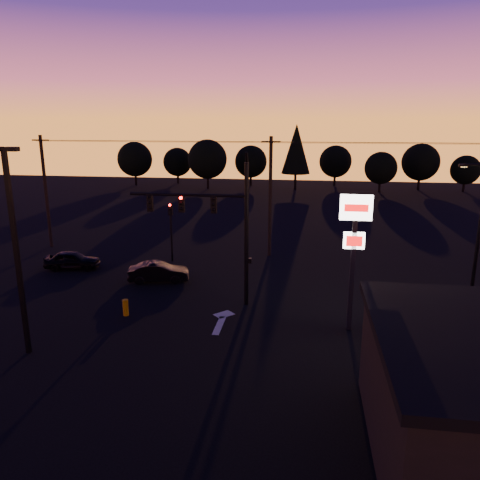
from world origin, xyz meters
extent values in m
plane|color=black|center=(0.00, 0.00, 0.00)|extent=(120.00, 120.00, 0.00)
cube|color=beige|center=(0.50, 1.00, 0.01)|extent=(0.35, 2.20, 0.01)
cube|color=beige|center=(0.50, 2.40, 0.01)|extent=(1.20, 1.20, 0.01)
cylinder|color=black|center=(1.50, 4.00, 4.00)|extent=(0.24, 0.24, 8.00)
cylinder|color=black|center=(1.50, 4.00, 8.20)|extent=(0.14, 0.52, 0.76)
cylinder|color=black|center=(-1.75, 4.00, 6.20)|extent=(6.50, 0.16, 0.16)
cube|color=black|center=(-0.30, 4.00, 5.70)|extent=(0.32, 0.22, 0.95)
sphere|color=black|center=(-0.30, 3.87, 6.05)|extent=(0.18, 0.18, 0.18)
sphere|color=black|center=(-0.30, 3.87, 5.75)|extent=(0.18, 0.18, 0.18)
sphere|color=black|center=(-0.30, 3.87, 5.45)|extent=(0.18, 0.18, 0.18)
cube|color=black|center=(-2.10, 4.00, 5.70)|extent=(0.32, 0.22, 0.95)
sphere|color=#FF0705|center=(-2.10, 3.87, 6.05)|extent=(0.18, 0.18, 0.18)
sphere|color=black|center=(-2.10, 3.87, 5.75)|extent=(0.18, 0.18, 0.18)
sphere|color=black|center=(-2.10, 3.87, 5.45)|extent=(0.18, 0.18, 0.18)
cube|color=black|center=(-3.90, 4.00, 5.70)|extent=(0.32, 0.22, 0.95)
sphere|color=black|center=(-3.90, 3.87, 6.05)|extent=(0.18, 0.18, 0.18)
sphere|color=black|center=(-3.90, 3.87, 5.75)|extent=(0.18, 0.18, 0.18)
sphere|color=black|center=(-3.90, 3.87, 5.45)|extent=(0.18, 0.18, 0.18)
cube|color=black|center=(1.68, 4.00, 2.60)|extent=(0.22, 0.18, 0.28)
cylinder|color=black|center=(-5.00, 11.50, 1.80)|extent=(0.14, 0.14, 3.60)
cube|color=black|center=(-5.00, 11.50, 3.90)|extent=(0.30, 0.20, 0.90)
sphere|color=#FF0705|center=(-5.00, 11.38, 4.22)|extent=(0.18, 0.18, 0.18)
sphere|color=black|center=(-5.00, 11.38, 3.94)|extent=(0.18, 0.18, 0.18)
sphere|color=black|center=(-5.00, 11.38, 3.66)|extent=(0.18, 0.18, 0.18)
cube|color=black|center=(-7.50, -3.00, 4.50)|extent=(0.18, 0.18, 9.00)
cube|color=black|center=(-7.15, -3.00, 9.05)|extent=(0.55, 0.30, 0.18)
cube|color=black|center=(7.00, 1.50, 3.20)|extent=(0.22, 0.22, 6.40)
cube|color=white|center=(7.00, 1.50, 6.20)|extent=(1.50, 0.25, 1.20)
cube|color=red|center=(7.00, 1.36, 6.20)|extent=(1.10, 0.02, 0.35)
cube|color=white|center=(7.00, 1.50, 4.60)|extent=(1.00, 0.22, 0.80)
cube|color=red|center=(7.00, 1.37, 4.60)|extent=(0.75, 0.02, 0.50)
cylinder|color=black|center=(14.00, 5.50, 4.00)|extent=(0.20, 0.20, 8.00)
cylinder|color=black|center=(13.40, 5.50, 7.90)|extent=(1.20, 0.14, 0.14)
cube|color=black|center=(12.80, 5.50, 7.85)|extent=(0.50, 0.22, 0.14)
plane|color=#FFB759|center=(12.80, 5.50, 7.77)|extent=(0.35, 0.35, 0.00)
cylinder|color=black|center=(-16.00, 14.00, 4.50)|extent=(0.26, 0.26, 9.00)
cube|color=black|center=(-16.00, 14.00, 8.60)|extent=(1.40, 0.10, 0.10)
cylinder|color=black|center=(2.00, 14.00, 4.50)|extent=(0.26, 0.26, 9.00)
cube|color=black|center=(2.00, 14.00, 8.60)|extent=(1.40, 0.10, 0.10)
cylinder|color=black|center=(-7.00, 13.40, 8.55)|extent=(18.00, 0.02, 0.02)
cylinder|color=black|center=(-7.00, 14.00, 8.60)|extent=(18.00, 0.02, 0.02)
cylinder|color=black|center=(-7.00, 14.60, 8.55)|extent=(18.00, 0.02, 0.02)
cylinder|color=black|center=(11.00, 13.40, 8.55)|extent=(18.00, 0.02, 0.02)
cylinder|color=black|center=(11.00, 14.00, 8.60)|extent=(18.00, 0.02, 0.02)
cylinder|color=black|center=(11.00, 14.60, 8.55)|extent=(18.00, 0.02, 0.02)
cube|color=black|center=(9.00, -3.48, 1.40)|extent=(2.20, 0.05, 1.60)
cylinder|color=#D09205|center=(-4.69, 1.54, 0.45)|extent=(0.30, 0.30, 0.90)
cylinder|color=black|center=(-22.00, 50.00, 0.81)|extent=(0.36, 0.36, 1.62)
sphere|color=black|center=(-22.00, 50.00, 4.06)|extent=(5.36, 5.36, 5.36)
cylinder|color=black|center=(-16.00, 53.00, 0.69)|extent=(0.36, 0.36, 1.38)
sphere|color=black|center=(-16.00, 53.00, 3.44)|extent=(4.54, 4.54, 4.54)
cylinder|color=black|center=(-10.00, 48.00, 0.88)|extent=(0.36, 0.36, 1.75)
sphere|color=black|center=(-10.00, 48.00, 4.38)|extent=(5.77, 5.78, 5.78)
cylinder|color=black|center=(-4.00, 52.00, 0.75)|extent=(0.36, 0.36, 1.50)
sphere|color=black|center=(-4.00, 52.00, 3.75)|extent=(4.95, 4.95, 4.95)
cylinder|color=black|center=(3.00, 49.00, 1.19)|extent=(0.36, 0.36, 2.38)
cone|color=black|center=(3.00, 49.00, 5.94)|extent=(4.18, 4.18, 7.12)
cylinder|color=black|center=(9.00, 54.00, 0.75)|extent=(0.36, 0.36, 1.50)
sphere|color=black|center=(9.00, 54.00, 3.75)|extent=(4.95, 4.95, 4.95)
cylinder|color=black|center=(15.00, 48.00, 0.69)|extent=(0.36, 0.36, 1.38)
sphere|color=black|center=(15.00, 48.00, 3.44)|extent=(4.54, 4.54, 4.54)
cylinder|color=black|center=(21.00, 51.00, 0.81)|extent=(0.36, 0.36, 1.62)
sphere|color=black|center=(21.00, 51.00, 4.06)|extent=(5.36, 5.36, 5.36)
cylinder|color=black|center=(27.00, 50.00, 0.62)|extent=(0.36, 0.36, 1.25)
sphere|color=black|center=(27.00, 50.00, 3.12)|extent=(4.12, 4.12, 4.12)
imported|color=black|center=(-11.39, 8.69, 0.64)|extent=(3.93, 2.08, 1.27)
imported|color=black|center=(-4.61, 7.02, 0.63)|extent=(4.03, 2.16, 1.26)
imported|color=black|center=(11.52, -2.93, 0.69)|extent=(3.60, 5.42, 1.38)
camera|label=1|loc=(4.65, -20.61, 10.25)|focal=35.00mm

